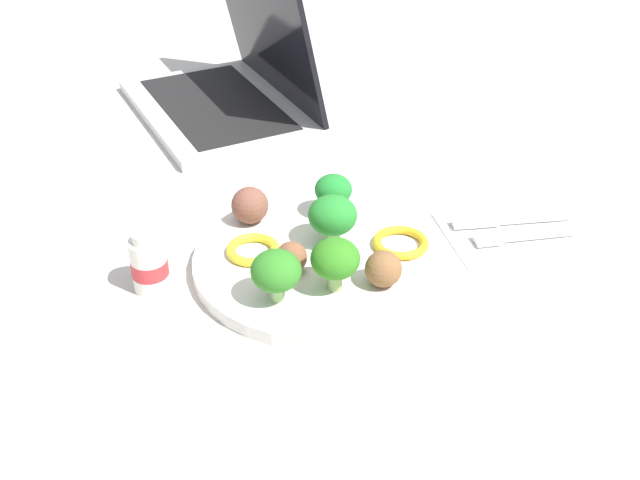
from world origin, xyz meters
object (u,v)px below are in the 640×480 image
(broccoli_floret_center, at_px, (276,271))
(meatball_near_rim, at_px, (383,269))
(broccoli_floret_far_rim, at_px, (333,190))
(meatball_back_left, at_px, (292,257))
(meatball_center, at_px, (250,205))
(knife, at_px, (505,220))
(laptop, at_px, (232,87))
(fork, at_px, (518,236))
(pepper_ring_front_left, at_px, (253,250))
(broccoli_floret_front_left, at_px, (331,260))
(yogurt_bottle, at_px, (149,264))
(napkin, at_px, (517,231))
(pepper_ring_back_left, at_px, (401,243))
(broccoli_floret_mid_left, at_px, (333,216))
(plate, at_px, (320,261))

(broccoli_floret_center, distance_m, meatball_near_rim, 0.11)
(broccoli_floret_far_rim, height_order, meatball_back_left, broccoli_floret_far_rim)
(meatball_center, bearing_deg, broccoli_floret_far_rim, 174.17)
(meatball_back_left, height_order, knife, meatball_back_left)
(knife, relative_size, laptop, 0.40)
(meatball_center, bearing_deg, fork, 162.06)
(pepper_ring_front_left, bearing_deg, meatball_center, -97.70)
(meatball_center, bearing_deg, broccoli_floret_front_left, 110.75)
(laptop, bearing_deg, meatball_center, 84.54)
(knife, distance_m, yogurt_bottle, 0.42)
(broccoli_floret_far_rim, bearing_deg, broccoli_floret_front_left, 73.97)
(broccoli_floret_far_rim, bearing_deg, knife, 166.05)
(meatball_center, height_order, laptop, laptop)
(meatball_near_rim, distance_m, yogurt_bottle, 0.25)
(fork, bearing_deg, meatball_back_left, 2.47)
(broccoli_floret_center, distance_m, napkin, 0.32)
(pepper_ring_back_left, relative_size, fork, 0.52)
(broccoli_floret_mid_left, distance_m, yogurt_bottle, 0.20)
(broccoli_floret_center, bearing_deg, broccoli_floret_mid_left, -133.11)
(broccoli_floret_far_rim, relative_size, knife, 0.36)
(plate, height_order, pepper_ring_back_left, pepper_ring_back_left)
(plate, bearing_deg, broccoli_floret_center, 46.98)
(plate, xyz_separation_m, broccoli_floret_far_rim, (-0.04, -0.08, 0.04))
(broccoli_floret_mid_left, bearing_deg, broccoli_floret_center, 46.89)
(broccoli_floret_mid_left, bearing_deg, meatball_center, -39.68)
(plate, height_order, broccoli_floret_far_rim, broccoli_floret_far_rim)
(plate, relative_size, broccoli_floret_front_left, 4.83)
(napkin, bearing_deg, meatball_center, -14.46)
(broccoli_floret_front_left, bearing_deg, broccoli_floret_center, 3.69)
(broccoli_floret_center, distance_m, laptop, 0.51)
(pepper_ring_back_left, height_order, yogurt_bottle, yogurt_bottle)
(pepper_ring_back_left, bearing_deg, broccoli_floret_center, 21.71)
(broccoli_floret_center, xyz_separation_m, pepper_ring_front_left, (0.01, -0.09, -0.03))
(broccoli_floret_mid_left, height_order, laptop, laptop)
(broccoli_floret_mid_left, xyz_separation_m, pepper_ring_back_left, (-0.07, 0.03, -0.03))
(pepper_ring_back_left, xyz_separation_m, napkin, (-0.15, -0.01, -0.02))
(broccoli_floret_far_rim, distance_m, meatball_center, 0.10)
(broccoli_floret_center, height_order, pepper_ring_back_left, broccoli_floret_center)
(pepper_ring_front_left, bearing_deg, plate, 163.02)
(meatball_center, xyz_separation_m, knife, (-0.30, 0.06, -0.03))
(meatball_back_left, bearing_deg, broccoli_floret_center, 61.18)
(meatball_back_left, bearing_deg, meatball_near_rim, 150.99)
(pepper_ring_front_left, bearing_deg, yogurt_bottle, 6.90)
(broccoli_floret_mid_left, bearing_deg, broccoli_floret_front_left, 73.84)
(meatball_near_rim, xyz_separation_m, fork, (-0.18, -0.06, -0.03))
(meatball_back_left, xyz_separation_m, knife, (-0.27, -0.05, -0.03))
(plate, relative_size, broccoli_floret_center, 4.94)
(broccoli_floret_front_left, height_order, knife, broccoli_floret_front_left)
(meatball_back_left, bearing_deg, broccoli_floret_far_rim, -126.38)
(broccoli_floret_far_rim, height_order, broccoli_floret_mid_left, broccoli_floret_mid_left)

